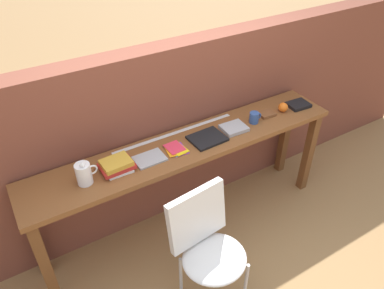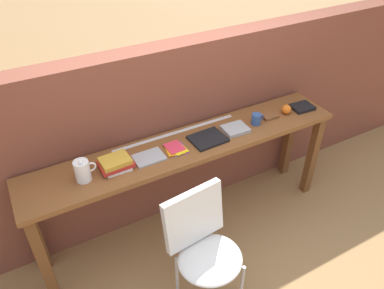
{
  "view_description": "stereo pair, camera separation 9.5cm",
  "coord_description": "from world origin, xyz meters",
  "px_view_note": "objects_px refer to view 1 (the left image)",
  "views": [
    {
      "loc": [
        -1.14,
        -1.64,
        2.53
      ],
      "look_at": [
        0.0,
        0.25,
        0.9
      ],
      "focal_mm": 35.0,
      "sensor_mm": 36.0,
      "label": 1
    },
    {
      "loc": [
        -1.06,
        -1.69,
        2.53
      ],
      "look_at": [
        0.0,
        0.25,
        0.9
      ],
      "focal_mm": 35.0,
      "sensor_mm": 36.0,
      "label": 2
    }
  ],
  "objects_px": {
    "pitcher_white": "(84,174)",
    "leather_journal_brown": "(267,114)",
    "book_repair_rightmost": "(298,105)",
    "book_stack_leftmost": "(117,165)",
    "pamphlet_pile_colourful": "(176,149)",
    "chair_white_moulded": "(208,244)",
    "mug": "(254,118)",
    "sports_ball_small": "(283,107)",
    "book_open_centre": "(207,138)",
    "magazine_cycling": "(150,159)"
  },
  "relations": [
    {
      "from": "chair_white_moulded",
      "to": "magazine_cycling",
      "type": "bearing_deg",
      "value": 100.29
    },
    {
      "from": "pitcher_white",
      "to": "book_open_centre",
      "type": "relative_size",
      "value": 0.7
    },
    {
      "from": "chair_white_moulded",
      "to": "book_repair_rightmost",
      "type": "height_order",
      "value": "book_repair_rightmost"
    },
    {
      "from": "book_open_centre",
      "to": "leather_journal_brown",
      "type": "height_order",
      "value": "leather_journal_brown"
    },
    {
      "from": "pitcher_white",
      "to": "book_stack_leftmost",
      "type": "height_order",
      "value": "pitcher_white"
    },
    {
      "from": "pamphlet_pile_colourful",
      "to": "sports_ball_small",
      "type": "distance_m",
      "value": 1.03
    },
    {
      "from": "pitcher_white",
      "to": "book_repair_rightmost",
      "type": "relative_size",
      "value": 1.0
    },
    {
      "from": "chair_white_moulded",
      "to": "book_repair_rightmost",
      "type": "bearing_deg",
      "value": 24.72
    },
    {
      "from": "pitcher_white",
      "to": "leather_journal_brown",
      "type": "bearing_deg",
      "value": 1.09
    },
    {
      "from": "book_stack_leftmost",
      "to": "book_open_centre",
      "type": "xyz_separation_m",
      "value": [
        0.72,
        -0.02,
        -0.03
      ]
    },
    {
      "from": "chair_white_moulded",
      "to": "leather_journal_brown",
      "type": "height_order",
      "value": "leather_journal_brown"
    },
    {
      "from": "pamphlet_pile_colourful",
      "to": "sports_ball_small",
      "type": "height_order",
      "value": "sports_ball_small"
    },
    {
      "from": "chair_white_moulded",
      "to": "book_open_centre",
      "type": "bearing_deg",
      "value": 58.14
    },
    {
      "from": "chair_white_moulded",
      "to": "book_stack_leftmost",
      "type": "distance_m",
      "value": 0.81
    },
    {
      "from": "pitcher_white",
      "to": "leather_journal_brown",
      "type": "relative_size",
      "value": 1.41
    },
    {
      "from": "sports_ball_small",
      "to": "book_repair_rightmost",
      "type": "height_order",
      "value": "sports_ball_small"
    },
    {
      "from": "chair_white_moulded",
      "to": "magazine_cycling",
      "type": "distance_m",
      "value": 0.71
    },
    {
      "from": "book_stack_leftmost",
      "to": "pamphlet_pile_colourful",
      "type": "bearing_deg",
      "value": -0.76
    },
    {
      "from": "chair_white_moulded",
      "to": "sports_ball_small",
      "type": "height_order",
      "value": "sports_ball_small"
    },
    {
      "from": "sports_ball_small",
      "to": "mug",
      "type": "bearing_deg",
      "value": -178.57
    },
    {
      "from": "pitcher_white",
      "to": "mug",
      "type": "bearing_deg",
      "value": 0.06
    },
    {
      "from": "pamphlet_pile_colourful",
      "to": "leather_journal_brown",
      "type": "distance_m",
      "value": 0.87
    },
    {
      "from": "book_open_centre",
      "to": "book_repair_rightmost",
      "type": "distance_m",
      "value": 0.94
    },
    {
      "from": "book_stack_leftmost",
      "to": "book_repair_rightmost",
      "type": "xyz_separation_m",
      "value": [
        1.66,
        -0.01,
        -0.03
      ]
    },
    {
      "from": "sports_ball_small",
      "to": "book_repair_rightmost",
      "type": "relative_size",
      "value": 0.43
    },
    {
      "from": "mug",
      "to": "book_repair_rightmost",
      "type": "xyz_separation_m",
      "value": [
        0.49,
        0.0,
        -0.03
      ]
    },
    {
      "from": "pitcher_white",
      "to": "book_repair_rightmost",
      "type": "distance_m",
      "value": 1.88
    },
    {
      "from": "magazine_cycling",
      "to": "book_open_centre",
      "type": "relative_size",
      "value": 0.82
    },
    {
      "from": "chair_white_moulded",
      "to": "pitcher_white",
      "type": "height_order",
      "value": "pitcher_white"
    },
    {
      "from": "pitcher_white",
      "to": "sports_ball_small",
      "type": "bearing_deg",
      "value": 0.31
    },
    {
      "from": "pitcher_white",
      "to": "book_stack_leftmost",
      "type": "distance_m",
      "value": 0.23
    },
    {
      "from": "book_stack_leftmost",
      "to": "leather_journal_brown",
      "type": "distance_m",
      "value": 1.33
    },
    {
      "from": "book_open_centre",
      "to": "leather_journal_brown",
      "type": "bearing_deg",
      "value": 0.89
    },
    {
      "from": "book_open_centre",
      "to": "leather_journal_brown",
      "type": "distance_m",
      "value": 0.61
    },
    {
      "from": "pamphlet_pile_colourful",
      "to": "leather_journal_brown",
      "type": "xyz_separation_m",
      "value": [
        0.87,
        0.02,
        0.0
      ]
    },
    {
      "from": "book_stack_leftmost",
      "to": "book_open_centre",
      "type": "distance_m",
      "value": 0.72
    },
    {
      "from": "pamphlet_pile_colourful",
      "to": "sports_ball_small",
      "type": "xyz_separation_m",
      "value": [
        1.03,
        0.0,
        0.03
      ]
    },
    {
      "from": "mug",
      "to": "pamphlet_pile_colourful",
      "type": "bearing_deg",
      "value": 179.57
    },
    {
      "from": "book_open_centre",
      "to": "book_repair_rightmost",
      "type": "bearing_deg",
      "value": -1.69
    },
    {
      "from": "book_open_centre",
      "to": "sports_ball_small",
      "type": "relative_size",
      "value": 3.29
    },
    {
      "from": "pitcher_white",
      "to": "chair_white_moulded",
      "type": "bearing_deg",
      "value": -46.32
    },
    {
      "from": "sports_ball_small",
      "to": "magazine_cycling",
      "type": "bearing_deg",
      "value": -179.76
    },
    {
      "from": "pitcher_white",
      "to": "leather_journal_brown",
      "type": "distance_m",
      "value": 1.55
    },
    {
      "from": "mug",
      "to": "leather_journal_brown",
      "type": "distance_m",
      "value": 0.16
    },
    {
      "from": "magazine_cycling",
      "to": "book_repair_rightmost",
      "type": "bearing_deg",
      "value": -0.28
    },
    {
      "from": "pamphlet_pile_colourful",
      "to": "mug",
      "type": "distance_m",
      "value": 0.72
    },
    {
      "from": "magazine_cycling",
      "to": "book_repair_rightmost",
      "type": "height_order",
      "value": "book_repair_rightmost"
    },
    {
      "from": "book_stack_leftmost",
      "to": "book_open_centre",
      "type": "bearing_deg",
      "value": -1.3
    },
    {
      "from": "pamphlet_pile_colourful",
      "to": "sports_ball_small",
      "type": "bearing_deg",
      "value": 0.14
    },
    {
      "from": "sports_ball_small",
      "to": "pitcher_white",
      "type": "bearing_deg",
      "value": -179.69
    }
  ]
}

